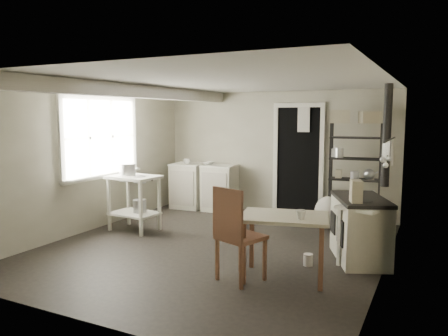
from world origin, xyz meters
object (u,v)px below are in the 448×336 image
at_px(chair, 241,238).
at_px(work_table, 284,246).
at_px(stockpot, 127,172).
at_px(base_cabinets, 204,186).
at_px(stove, 360,227).
at_px(shelf_rack, 355,171).
at_px(flour_sack, 328,214).
at_px(prep_table, 134,206).

bearing_deg(chair, work_table, 53.60).
distance_m(stockpot, base_cabinets, 2.01).
xyz_separation_m(stove, work_table, (-0.67, -1.04, -0.06)).
xyz_separation_m(stockpot, stove, (3.65, 0.10, -0.50)).
bearing_deg(work_table, stove, 57.27).
distance_m(stockpot, shelf_rack, 3.73).
height_order(shelf_rack, work_table, shelf_rack).
bearing_deg(chair, stockpot, 174.62).
relative_size(shelf_rack, chair, 1.60).
xyz_separation_m(chair, flour_sack, (0.35, 2.71, -0.24)).
bearing_deg(stove, shelf_rack, 79.18).
height_order(prep_table, stove, stove).
bearing_deg(base_cabinets, flour_sack, -14.15).
distance_m(stove, chair, 1.70).
bearing_deg(chair, shelf_rack, 96.78).
bearing_deg(work_table, flour_sack, 91.39).
bearing_deg(stockpot, base_cabinets, 79.72).
xyz_separation_m(stockpot, shelf_rack, (3.27, 1.79, 0.01)).
distance_m(prep_table, shelf_rack, 3.66).
height_order(stockpot, stove, stockpot).
relative_size(stove, chair, 0.96).
distance_m(stockpot, flour_sack, 3.35).
distance_m(work_table, flour_sack, 2.44).
distance_m(shelf_rack, flour_sack, 0.85).
bearing_deg(chair, prep_table, 173.64).
xyz_separation_m(shelf_rack, work_table, (-0.29, -2.73, -0.57)).
relative_size(shelf_rack, work_table, 1.78).
xyz_separation_m(shelf_rack, chair, (-0.71, -3.01, -0.47)).
bearing_deg(flour_sack, work_table, -88.61).
xyz_separation_m(shelf_rack, stove, (0.37, -1.69, -0.51)).
bearing_deg(work_table, prep_table, 161.86).
xyz_separation_m(base_cabinets, flour_sack, (2.57, -0.43, -0.22)).
xyz_separation_m(stockpot, flour_sack, (2.92, 1.49, -0.70)).
height_order(stockpot, flour_sack, stockpot).
xyz_separation_m(prep_table, shelf_rack, (3.14, 1.80, 0.55)).
distance_m(work_table, chair, 0.51).
bearing_deg(prep_table, chair, -26.39).
xyz_separation_m(prep_table, chair, (2.43, -1.21, 0.08)).
height_order(stove, chair, chair).
distance_m(prep_table, flour_sack, 3.17).
bearing_deg(stove, base_cabinets, 127.78).
height_order(prep_table, stockpot, stockpot).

